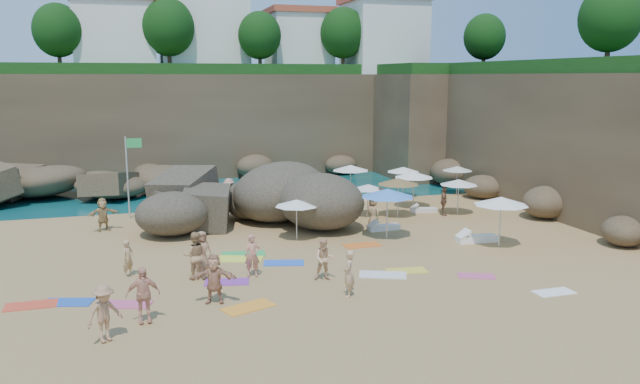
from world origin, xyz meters
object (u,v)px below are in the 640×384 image
object	(u,v)px
flag_pole	(130,166)
person_stand_2	(229,194)
person_stand_1	(195,256)
rock_outcrop	(238,227)
parasol_2	(403,170)
person_stand_5	(103,214)
person_stand_0	(128,259)
person_stand_6	(349,273)
parasol_1	(351,168)
parasol_0	(368,187)
person_stand_3	(444,201)
lounger_0	(283,210)
person_stand_4	(373,213)

from	to	relation	value
flag_pole	person_stand_2	world-z (taller)	flag_pole
flag_pole	person_stand_1	xyz separation A→B (m)	(2.34, -11.87, -1.98)
rock_outcrop	parasol_2	xyz separation A→B (m)	(11.71, 5.01, 1.86)
person_stand_2	person_stand_1	bearing A→B (deg)	123.18
person_stand_5	person_stand_0	bearing A→B (deg)	-99.76
person_stand_6	parasol_1	bearing A→B (deg)	-176.85
rock_outcrop	person_stand_1	bearing A→B (deg)	-110.41
parasol_0	person_stand_6	bearing A→B (deg)	-114.06
person_stand_5	person_stand_6	world-z (taller)	person_stand_5
person_stand_3	rock_outcrop	bearing A→B (deg)	112.84
person_stand_0	person_stand_2	bearing A→B (deg)	14.10
flag_pole	lounger_0	size ratio (longest dim) A/B	2.31
flag_pole	person_stand_5	world-z (taller)	flag_pole
lounger_0	person_stand_6	size ratio (longest dim) A/B	1.16
person_stand_4	parasol_2	bearing A→B (deg)	112.15
lounger_0	person_stand_6	distance (m)	14.30
person_stand_2	person_stand_4	world-z (taller)	person_stand_2
lounger_0	person_stand_0	bearing A→B (deg)	-125.44
flag_pole	person_stand_6	size ratio (longest dim) A/B	2.68
parasol_1	person_stand_0	bearing A→B (deg)	-137.86
rock_outcrop	parasol_2	world-z (taller)	parasol_2
parasol_0	parasol_2	world-z (taller)	parasol_2
flag_pole	person_stand_1	size ratio (longest dim) A/B	2.41
parasol_2	person_stand_2	world-z (taller)	parasol_2
person_stand_1	person_stand_6	world-z (taller)	person_stand_1
parasol_0	parasol_1	bearing A→B (deg)	81.78
lounger_0	person_stand_4	bearing A→B (deg)	-46.40
person_stand_2	person_stand_5	world-z (taller)	person_stand_2
person_stand_0	person_stand_5	distance (m)	8.30
person_stand_3	person_stand_4	xyz separation A→B (m)	(-4.97, -1.61, -0.01)
person_stand_0	person_stand_6	size ratio (longest dim) A/B	0.88
person_stand_1	lounger_0	bearing A→B (deg)	-110.47
parasol_0	person_stand_3	xyz separation A→B (m)	(4.26, -0.99, -0.88)
flag_pole	person_stand_6	xyz separation A→B (m)	(7.46, -15.44, -2.07)
person_stand_1	person_stand_3	bearing A→B (deg)	-144.11
parasol_2	person_stand_5	xyz separation A→B (m)	(-18.46, -3.78, -1.00)
parasol_2	lounger_0	distance (m)	9.10
lounger_0	rock_outcrop	bearing A→B (deg)	-132.83
parasol_1	parasol_2	size ratio (longest dim) A/B	1.10
person_stand_4	person_stand_5	world-z (taller)	person_stand_5
parasol_0	parasol_1	size ratio (longest dim) A/B	0.83
person_stand_4	person_stand_5	xyz separation A→B (m)	(-13.53, 3.40, 0.05)
parasol_0	person_stand_2	distance (m)	8.37
rock_outcrop	person_stand_4	distance (m)	7.17
person_stand_1	person_stand_6	size ratio (longest dim) A/B	1.11
parasol_2	person_stand_2	bearing A→B (deg)	-177.66
lounger_0	person_stand_1	world-z (taller)	person_stand_1
parasol_2	parasol_0	bearing A→B (deg)	-132.60
parasol_0	person_stand_5	world-z (taller)	parasol_0
person_stand_4	person_stand_2	bearing A→B (deg)	-169.13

